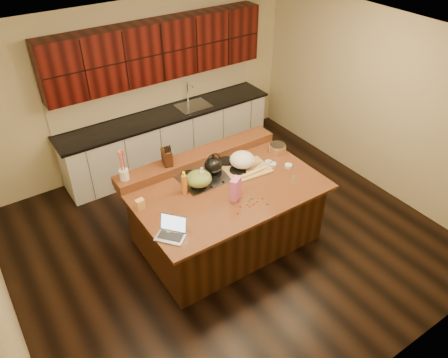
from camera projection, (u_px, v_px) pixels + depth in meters
room at (226, 158)px, 5.32m from camera, size 5.52×5.02×2.72m
island at (226, 213)px, 5.84m from camera, size 2.40×1.60×0.92m
back_ledge at (198, 157)px, 6.01m from camera, size 2.40×0.30×0.12m
cooktop at (213, 174)px, 5.77m from camera, size 0.92×0.52×0.05m
back_counter at (165, 110)px, 7.17m from camera, size 3.70×0.66×2.40m
kettle at (213, 165)px, 5.69m from camera, size 0.30×0.30×0.21m
green_bowl at (199, 179)px, 5.48m from camera, size 0.43×0.43×0.18m
laptop at (172, 230)px, 4.81m from camera, size 0.40×0.40×0.22m
oil_bottle at (184, 184)px, 5.38m from camera, size 0.08×0.08×0.27m
vinegar_bottle at (202, 179)px, 5.48m from camera, size 0.08×0.08×0.25m
wooden_tray at (243, 162)px, 5.83m from camera, size 0.62×0.49×0.24m
ramekin_a at (273, 165)px, 5.93m from camera, size 0.11×0.11×0.04m
ramekin_b at (288, 166)px, 5.91m from camera, size 0.11×0.11×0.04m
ramekin_c at (268, 163)px, 5.97m from camera, size 0.11×0.11×0.04m
strainer_bowl at (278, 148)px, 6.23m from camera, size 0.30×0.30×0.09m
kitchen_timer at (293, 177)px, 5.68m from camera, size 0.10×0.10×0.07m
pink_bag at (236, 189)px, 5.27m from camera, size 0.18×0.16×0.30m
candy_plate at (171, 230)px, 4.89m from camera, size 0.21×0.21×0.01m
package_box at (140, 204)px, 5.16m from camera, size 0.11×0.08×0.14m
utensil_crock at (124, 175)px, 5.45m from camera, size 0.14×0.14×0.14m
knife_block at (167, 157)px, 5.70m from camera, size 0.14×0.20×0.22m
gumdrop_0 at (254, 204)px, 5.26m from camera, size 0.02×0.02×0.02m
gumdrop_1 at (268, 204)px, 5.27m from camera, size 0.02×0.02×0.02m
gumdrop_2 at (238, 213)px, 5.12m from camera, size 0.02×0.02×0.02m
gumdrop_3 at (253, 198)px, 5.36m from camera, size 0.02×0.02×0.02m
gumdrop_4 at (262, 198)px, 5.36m from camera, size 0.02×0.02×0.02m
gumdrop_5 at (247, 204)px, 5.27m from camera, size 0.02×0.02×0.02m
gumdrop_6 at (250, 206)px, 5.23m from camera, size 0.02×0.02×0.02m
gumdrop_7 at (257, 201)px, 5.31m from camera, size 0.02×0.02×0.02m
gumdrop_8 at (249, 201)px, 5.32m from camera, size 0.02×0.02×0.02m
gumdrop_9 at (251, 199)px, 5.35m from camera, size 0.02×0.02×0.02m
gumdrop_10 at (240, 207)px, 5.22m from camera, size 0.02×0.02×0.02m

